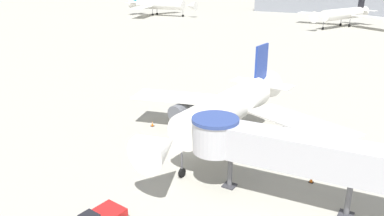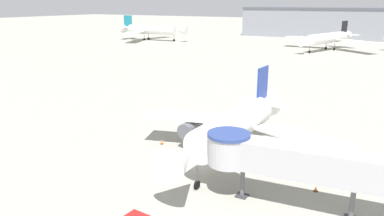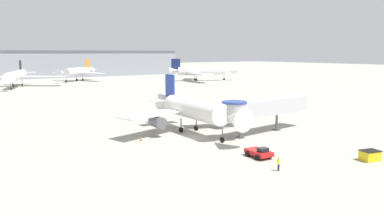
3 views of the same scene
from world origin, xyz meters
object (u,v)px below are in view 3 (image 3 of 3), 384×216
background_jet_navy_tail (200,71)px  service_container_yellow (370,155)px  ground_crew_marshaller (279,163)px  traffic_cone_port_wing (141,138)px  traffic_cone_starboard_wing (248,128)px  background_jet_orange_tail (77,72)px  main_airplane (193,109)px  pushback_tug_red (259,152)px  jet_bridge (262,108)px  background_jet_black_tail (16,76)px

background_jet_navy_tail → service_container_yellow: bearing=176.3°
ground_crew_marshaller → traffic_cone_port_wing: bearing=-74.5°
traffic_cone_starboard_wing → ground_crew_marshaller: 24.77m
background_jet_orange_tail → ground_crew_marshaller: bearing=-46.1°
main_airplane → pushback_tug_red: 18.50m
ground_crew_marshaller → traffic_cone_starboard_wing: bearing=-124.3°
jet_bridge → service_container_yellow: bearing=-95.9°
pushback_tug_red → background_jet_black_tail: size_ratio=0.11×
traffic_cone_port_wing → background_jet_navy_tail: background_jet_navy_tail is taller
ground_crew_marshaller → jet_bridge: bearing=-129.1°
jet_bridge → background_jet_navy_tail: (63.14, 107.76, 0.26)m
main_airplane → background_jet_orange_tail: size_ratio=1.10×
jet_bridge → traffic_cone_starboard_wing: (0.60, 3.98, -4.26)m
pushback_tug_red → ground_crew_marshaller: bearing=-107.1°
main_airplane → jet_bridge: main_airplane is taller
service_container_yellow → background_jet_black_tail: size_ratio=0.08×
service_container_yellow → traffic_cone_starboard_wing: (0.65, 24.14, -0.37)m
traffic_cone_starboard_wing → ground_crew_marshaller: bearing=-124.2°
pushback_tug_red → background_jet_navy_tail: background_jet_navy_tail is taller
main_airplane → service_container_yellow: main_airplane is taller
background_jet_orange_tail → traffic_cone_port_wing: bearing=-50.3°
background_jet_navy_tail → traffic_cone_starboard_wing: bearing=171.5°
jet_bridge → ground_crew_marshaller: (-13.33, -16.49, -3.59)m
background_jet_black_tail → pushback_tug_red: bearing=-67.9°
pushback_tug_red → main_airplane: bearing=90.2°
main_airplane → background_jet_black_tail: background_jet_black_tail is taller
traffic_cone_starboard_wing → background_jet_navy_tail: bearing=58.9°
traffic_cone_port_wing → background_jet_navy_tail: 130.59m
ground_crew_marshaller → background_jet_black_tail: 137.78m
pushback_tug_red → traffic_cone_starboard_wing: 18.91m
main_airplane → service_container_yellow: (9.57, -27.38, -3.50)m
pushback_tug_red → background_jet_orange_tail: 152.08m
main_airplane → background_jet_navy_tail: size_ratio=0.79×
main_airplane → background_jet_navy_tail: (72.76, 100.54, 0.65)m
background_jet_black_tail → background_jet_orange_tail: (30.96, 18.45, 0.01)m
traffic_cone_starboard_wing → pushback_tug_red: bearing=-128.1°
traffic_cone_port_wing → jet_bridge: bearing=-19.6°
service_container_yellow → ground_crew_marshaller: (-13.28, 3.67, 0.30)m
jet_bridge → ground_crew_marshaller: bearing=-134.7°
traffic_cone_starboard_wing → traffic_cone_port_wing: bearing=171.4°
traffic_cone_starboard_wing → background_jet_black_tail: size_ratio=0.02×
service_container_yellow → background_jet_orange_tail: size_ratio=0.11×
pushback_tug_red → background_jet_orange_tail: (22.06, 150.42, 4.04)m
jet_bridge → background_jet_orange_tail: bearing=79.8°
service_container_yellow → ground_crew_marshaller: 13.78m
jet_bridge → background_jet_black_tail: (-19.97, 121.07, 0.14)m
traffic_cone_port_wing → pushback_tug_red: bearing=-63.8°
main_airplane → pushback_tug_red: bearing=-92.8°
traffic_cone_port_wing → ground_crew_marshaller: (6.59, -23.58, 0.67)m
background_jet_black_tail → background_jet_orange_tail: bearing=49.0°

